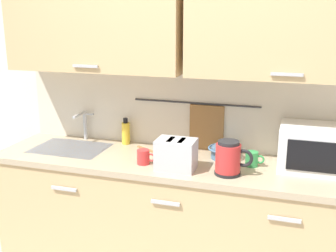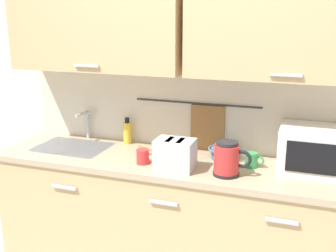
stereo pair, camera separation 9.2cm
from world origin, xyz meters
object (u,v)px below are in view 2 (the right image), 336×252
at_px(toaster, 175,154).
at_px(wooden_spoon, 154,152).
at_px(microwave, 318,150).
at_px(mug_near_sink, 143,157).
at_px(dish_soap_bottle, 127,132).
at_px(electric_kettle, 227,159).
at_px(mixing_bowl, 224,152).
at_px(mug_by_kettle, 252,160).

distance_m(toaster, wooden_spoon, 0.36).
height_order(microwave, mug_near_sink, microwave).
height_order(dish_soap_bottle, toaster, dish_soap_bottle).
distance_m(electric_kettle, toaster, 0.32).
xyz_separation_m(dish_soap_bottle, toaster, (0.50, -0.38, 0.01)).
bearing_deg(dish_soap_bottle, electric_kettle, -24.53).
distance_m(dish_soap_bottle, mug_near_sink, 0.46).
distance_m(dish_soap_bottle, mixing_bowl, 0.75).
distance_m(microwave, dish_soap_bottle, 1.33).
xyz_separation_m(mixing_bowl, wooden_spoon, (-0.48, -0.03, -0.04)).
xyz_separation_m(electric_kettle, dish_soap_bottle, (-0.82, 0.38, -0.01)).
relative_size(microwave, mug_near_sink, 3.83).
bearing_deg(toaster, microwave, 17.49).
height_order(dish_soap_bottle, mug_by_kettle, dish_soap_bottle).
distance_m(mixing_bowl, mug_by_kettle, 0.22).
bearing_deg(mixing_bowl, mug_near_sink, -150.76).
bearing_deg(mug_near_sink, dish_soap_bottle, 127.39).
relative_size(electric_kettle, mug_by_kettle, 1.89).
xyz_separation_m(mixing_bowl, mug_by_kettle, (0.20, -0.09, 0.00)).
relative_size(mug_near_sink, mixing_bowl, 0.56).
relative_size(electric_kettle, toaster, 0.89).
relative_size(mug_near_sink, mug_by_kettle, 1.00).
height_order(mixing_bowl, wooden_spoon, mixing_bowl).
distance_m(microwave, electric_kettle, 0.57).
relative_size(dish_soap_bottle, mug_by_kettle, 1.63).
bearing_deg(mug_near_sink, mug_by_kettle, 14.34).
height_order(microwave, dish_soap_bottle, microwave).
bearing_deg(mug_near_sink, mixing_bowl, 29.24).
distance_m(electric_kettle, mug_by_kettle, 0.23).
height_order(toaster, mug_by_kettle, toaster).
relative_size(microwave, mixing_bowl, 2.15).
relative_size(toaster, wooden_spoon, 1.01).
bearing_deg(electric_kettle, toaster, -178.40).
bearing_deg(electric_kettle, mixing_bowl, 105.48).
relative_size(electric_kettle, mug_near_sink, 1.89).
relative_size(microwave, dish_soap_bottle, 2.35).
xyz_separation_m(dish_soap_bottle, mixing_bowl, (0.75, -0.10, -0.04)).
bearing_deg(microwave, mixing_bowl, 177.56).
relative_size(microwave, electric_kettle, 2.03).
xyz_separation_m(electric_kettle, mug_by_kettle, (0.12, 0.18, -0.05)).
xyz_separation_m(electric_kettle, toaster, (-0.32, -0.01, -0.01)).
relative_size(dish_soap_bottle, mug_near_sink, 1.63).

